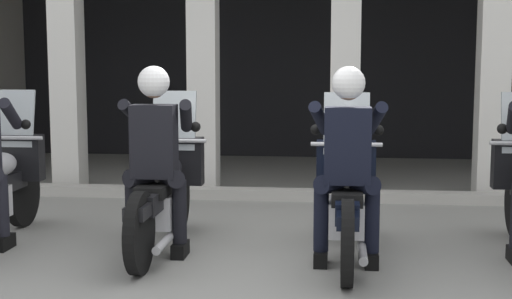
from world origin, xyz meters
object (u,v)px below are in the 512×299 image
Objects in this scene: police_officer_center_left at (155,145)px; police_officer_center_right at (347,149)px; motorcycle_center_left at (164,191)px; motorcycle_center_right at (346,197)px.

police_officer_center_right is (1.57, -0.13, 0.00)m from police_officer_center_left.
police_officer_center_left is (-0.00, -0.28, 0.44)m from motorcycle_center_left.
police_officer_center_right is at bearing -73.71° from motorcycle_center_right.
motorcycle_center_left is at bearing -178.11° from police_officer_center_right.
police_officer_center_right is (-0.00, -0.28, 0.44)m from motorcycle_center_right.
police_officer_center_right is (1.57, -0.41, 0.44)m from motorcycle_center_left.
police_officer_center_left reaches higher than motorcycle_center_right.
motorcycle_center_right is (1.57, -0.13, 0.00)m from motorcycle_center_left.
police_officer_center_left is 0.78× the size of motorcycle_center_right.
motorcycle_center_left is at bearing 101.42° from police_officer_center_left.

